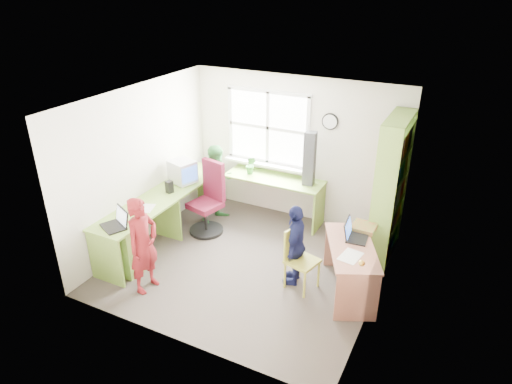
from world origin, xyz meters
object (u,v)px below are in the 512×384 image
wooden_chair (299,256)px  potted_plant (251,165)px  bookshelf (390,192)px  laptop_left (117,222)px  person_green (218,184)px  l_desk (160,225)px  person_red (143,245)px  right_desk (351,259)px  person_navy (295,245)px  crt_monitor (183,172)px  swivel_chair (209,202)px  cd_tower (309,159)px  laptop_right (354,234)px

wooden_chair → potted_plant: (-1.49, 1.53, 0.44)m
bookshelf → laptop_left: bookshelf is taller
laptop_left → person_green: person_green is taller
l_desk → person_green: bearing=79.1°
potted_plant → person_red: size_ratio=0.24×
right_desk → person_navy: person_navy is taller
person_red → bookshelf: bearing=-45.2°
wooden_chair → crt_monitor: bearing=177.0°
bookshelf → crt_monitor: bearing=-169.5°
swivel_chair → person_red: bearing=-74.2°
cd_tower → person_red: bearing=-121.6°
laptop_left → laptop_right: laptop_left is taller
l_desk → bookshelf: 3.35m
laptop_right → person_navy: (-0.67, -0.33, -0.17)m
wooden_chair → cd_tower: bearing=121.6°
bookshelf → swivel_chair: (-2.66, -0.60, -0.50)m
wooden_chair → cd_tower: 1.80m
l_desk → laptop_left: bearing=-102.8°
person_red → swivel_chair: bearing=5.9°
swivel_chair → person_red: size_ratio=0.89×
cd_tower → person_navy: size_ratio=0.76×
swivel_chair → person_green: person_green is taller
person_red → person_navy: (1.68, 1.01, -0.09)m
cd_tower → person_green: cd_tower is taller
person_navy → wooden_chair: bearing=38.6°
crt_monitor → person_green: 0.63m
laptop_left → swivel_chair: bearing=99.6°
bookshelf → wooden_chair: (-0.84, -1.32, -0.54)m
crt_monitor → potted_plant: crt_monitor is taller
wooden_chair → person_red: bearing=-137.2°
right_desk → cd_tower: bearing=104.1°
person_navy → swivel_chair: bearing=-120.6°
cd_tower → person_green: (-1.40, -0.46, -0.52)m
bookshelf → potted_plant: bearing=174.7°
right_desk → person_green: size_ratio=1.00×
cd_tower → person_green: size_ratio=0.66×
l_desk → wooden_chair: wooden_chair is taller
swivel_chair → crt_monitor: 0.65m
laptop_right → person_navy: size_ratio=0.33×
cd_tower → person_navy: (0.40, -1.51, -0.61)m
potted_plant → laptop_left: bearing=-108.4°
person_red → l_desk: bearing=28.2°
l_desk → laptop_right: size_ratio=7.83×
cd_tower → wooden_chair: bearing=-77.7°
wooden_chair → person_red: size_ratio=0.65×
cd_tower → right_desk: bearing=-55.9°
bookshelf → person_red: 3.46m
bookshelf → wooden_chair: size_ratio=2.45×
l_desk → person_green: 1.31m
bookshelf → person_red: size_ratio=1.59×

